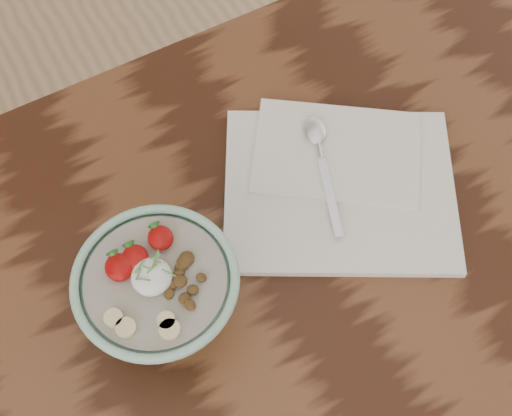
% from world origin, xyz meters
% --- Properties ---
extents(table, '(1.60, 0.90, 0.75)m').
position_xyz_m(table, '(0.00, 0.00, 0.66)').
color(table, '#32170C').
rests_on(table, ground).
extents(breakfast_bowl, '(0.17, 0.17, 0.11)m').
position_xyz_m(breakfast_bowl, '(-0.15, 0.10, 0.81)').
color(breakfast_bowl, '#91C3A9').
rests_on(breakfast_bowl, table).
extents(napkin, '(0.36, 0.34, 0.02)m').
position_xyz_m(napkin, '(0.11, 0.15, 0.76)').
color(napkin, white).
rests_on(napkin, table).
extents(spoon, '(0.08, 0.17, 0.01)m').
position_xyz_m(spoon, '(0.11, 0.19, 0.77)').
color(spoon, silver).
rests_on(spoon, napkin).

